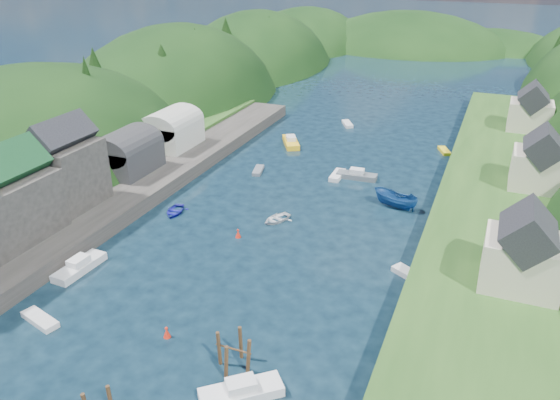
% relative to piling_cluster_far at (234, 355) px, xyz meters
% --- Properties ---
extents(ground, '(600.00, 600.00, 0.00)m').
position_rel_piling_cluster_far_xyz_m(ground, '(-5.77, 46.14, -1.40)').
color(ground, black).
rests_on(ground, ground).
extents(hillside_left, '(44.00, 245.56, 52.00)m').
position_rel_piling_cluster_far_xyz_m(hillside_left, '(-50.77, 71.14, -9.43)').
color(hillside_left, black).
rests_on(hillside_left, ground).
extents(far_hills, '(103.00, 68.00, 44.00)m').
position_rel_piling_cluster_far_xyz_m(far_hills, '(-4.55, 170.14, -12.20)').
color(far_hills, black).
rests_on(far_hills, ground).
extents(hill_trees, '(92.65, 148.49, 11.35)m').
position_rel_piling_cluster_far_xyz_m(hill_trees, '(-4.06, 61.23, 9.72)').
color(hill_trees, black).
rests_on(hill_trees, ground).
extents(quay_left, '(12.00, 110.00, 2.00)m').
position_rel_piling_cluster_far_xyz_m(quay_left, '(-29.77, 16.14, -0.40)').
color(quay_left, '#2D2B28').
rests_on(quay_left, ground).
extents(terrace_left_grass, '(12.00, 110.00, 2.50)m').
position_rel_piling_cluster_far_xyz_m(terrace_left_grass, '(-36.77, 16.14, -0.15)').
color(terrace_left_grass, '#234719').
rests_on(terrace_left_grass, ground).
extents(boat_sheds, '(7.00, 21.00, 7.50)m').
position_rel_piling_cluster_far_xyz_m(boat_sheds, '(-31.77, 35.14, 3.87)').
color(boat_sheds, '#2D2D30').
rests_on(boat_sheds, quay_left).
extents(terrace_right, '(16.00, 120.00, 2.40)m').
position_rel_piling_cluster_far_xyz_m(terrace_right, '(19.23, 36.14, -0.20)').
color(terrace_right, '#234719').
rests_on(terrace_right, ground).
extents(right_bank_cottages, '(9.00, 59.24, 8.41)m').
position_rel_piling_cluster_far_xyz_m(right_bank_cottages, '(22.23, 44.47, 4.44)').
color(right_bank_cottages, beige).
rests_on(right_bank_cottages, terrace_right).
extents(piling_cluster_far, '(3.20, 2.98, 3.94)m').
position_rel_piling_cluster_far_xyz_m(piling_cluster_far, '(0.00, 0.00, 0.00)').
color(piling_cluster_far, '#382314').
rests_on(piling_cluster_far, ground).
extents(channel_buoy_near, '(0.70, 0.70, 1.10)m').
position_rel_piling_cluster_far_xyz_m(channel_buoy_near, '(-7.37, 1.29, -0.92)').
color(channel_buoy_near, red).
rests_on(channel_buoy_near, ground).
extents(channel_buoy_far, '(0.70, 0.70, 1.10)m').
position_rel_piling_cluster_far_xyz_m(channel_buoy_far, '(-9.66, 20.33, -0.92)').
color(channel_buoy_far, red).
rests_on(channel_buoy_far, ground).
extents(moored_boats, '(38.42, 93.44, 2.40)m').
position_rel_piling_cluster_far_xyz_m(moored_boats, '(-7.44, 20.13, -0.77)').
color(moored_boats, silver).
rests_on(moored_boats, ground).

